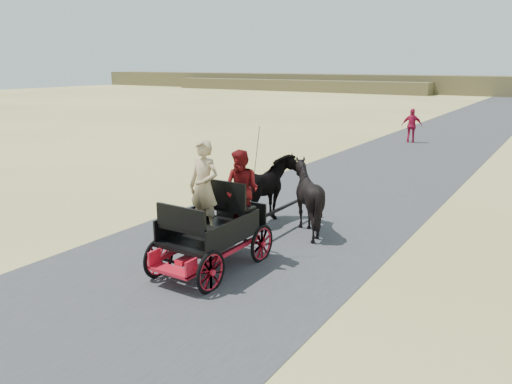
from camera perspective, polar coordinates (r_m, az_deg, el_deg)
The scene contains 9 objects.
ground at distance 11.03m, azimuth -1.97°, elevation -6.33°, with size 140.00×140.00×0.00m, color tan.
road at distance 11.03m, azimuth -1.97°, elevation -6.30°, with size 6.00×140.00×0.01m, color #38383A.
ridge_near at distance 75.61m, azimuth 4.28°, elevation 12.06°, with size 40.00×4.00×1.60m, color brown.
carriage at distance 9.88m, azimuth -5.03°, elevation -6.69°, with size 1.30×2.40×0.72m, color black, non-canonical shape.
horse_left at distance 12.39m, azimuth 1.34°, elevation 0.13°, with size 0.91×2.01×1.70m, color black.
horse_right at distance 11.88m, azimuth 5.88°, elevation -0.57°, with size 1.37×1.54×1.70m, color black.
driver_man at distance 9.66m, azimuth -5.96°, elevation 0.64°, with size 0.66×0.43×1.80m, color tan.
passenger_woman at distance 9.82m, azimuth -1.66°, elevation 0.28°, with size 0.77×0.60×1.58m, color #660C0F.
pedestrian at distance 26.70m, azimuth 17.39°, elevation 7.25°, with size 1.01×0.42×1.73m, color #B01439.
Camera 1 is at (5.86, -8.49, 3.91)m, focal length 35.00 mm.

